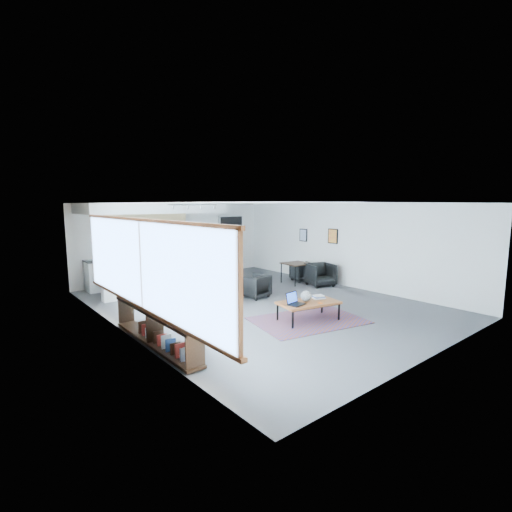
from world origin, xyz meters
TOP-DOWN VIEW (x-y plane):
  - room at (0.00, 0.00)m, footprint 7.02×9.02m
  - window at (-3.46, -0.90)m, footprint 0.10×5.95m
  - console at (-3.30, -1.05)m, footprint 0.35×3.00m
  - kitchenette at (-1.20, 3.71)m, footprint 4.20×1.96m
  - doorway at (2.30, 4.42)m, footprint 1.10×0.12m
  - track_light at (-0.59, 2.20)m, footprint 1.60×0.07m
  - wall_art_lower at (3.47, 0.40)m, footprint 0.03×0.38m
  - wall_art_upper at (3.47, 1.70)m, footprint 0.03×0.34m
  - kilim_rug at (-0.06, -1.81)m, footprint 2.68×2.10m
  - coffee_table at (-0.06, -1.81)m, footprint 1.45×0.97m
  - laptop at (-0.46, -1.77)m, footprint 0.40×0.35m
  - ceramic_pot at (-0.08, -1.76)m, footprint 0.24×0.24m
  - book_stack at (0.32, -1.77)m, footprint 0.32×0.29m
  - coaster at (0.04, -2.07)m, footprint 0.09×0.09m
  - armchair_left at (-1.05, 0.54)m, footprint 0.92×0.90m
  - armchair_right at (0.33, 0.56)m, footprint 0.80×0.76m
  - floor_lamp at (-0.22, 0.95)m, footprint 0.44×0.44m
  - dining_table at (2.57, 1.12)m, footprint 0.87×0.87m
  - dining_chair_near at (2.87, 0.37)m, footprint 0.82×0.79m
  - dining_chair_far at (3.00, 1.27)m, footprint 0.71×0.69m
  - microwave at (-0.24, 4.15)m, footprint 0.57×0.38m

SIDE VIEW (x-z plane):
  - kilim_rug at x=-0.06m, z-range 0.00..0.01m
  - dining_chair_far at x=3.00m, z-range 0.00..0.59m
  - console at x=-3.30m, z-range -0.07..0.73m
  - dining_chair_near at x=2.87m, z-range 0.00..0.68m
  - armchair_right at x=0.33m, z-range 0.00..0.71m
  - armchair_left at x=-1.05m, z-range 0.00..0.73m
  - coffee_table at x=-0.06m, z-range 0.18..0.62m
  - coaster at x=0.04m, z-range 0.43..0.44m
  - book_stack at x=0.32m, z-range 0.43..0.51m
  - laptop at x=-0.46m, z-range 0.38..0.64m
  - ceramic_pot at x=-0.08m, z-range 0.43..0.68m
  - dining_table at x=2.57m, z-range 0.28..0.95m
  - doorway at x=2.30m, z-range 0.00..2.15m
  - microwave at x=-0.24m, z-range 0.93..1.29m
  - floor_lamp at x=-0.22m, z-range 0.53..1.98m
  - room at x=0.00m, z-range -0.01..2.61m
  - kitchenette at x=-1.20m, z-range 0.08..2.68m
  - window at x=-3.46m, z-range 0.63..2.29m
  - wall_art_upper at x=3.47m, z-range 1.28..1.72m
  - wall_art_lower at x=3.47m, z-range 1.31..1.79m
  - track_light at x=-0.59m, z-range 2.45..2.60m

